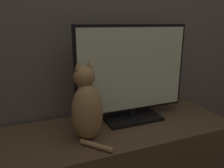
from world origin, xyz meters
TOP-DOWN VIEW (x-y plane):
  - tv_stand at (0.00, 0.91)m, footprint 1.58×0.54m
  - tv at (0.19, 0.99)m, footprint 0.76×0.23m
  - cat at (-0.16, 0.85)m, footprint 0.19×0.29m

SIDE VIEW (x-z plane):
  - tv_stand at x=0.00m, z-range 0.00..0.46m
  - cat at x=-0.16m, z-range 0.42..0.86m
  - tv at x=0.19m, z-range 0.45..1.07m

